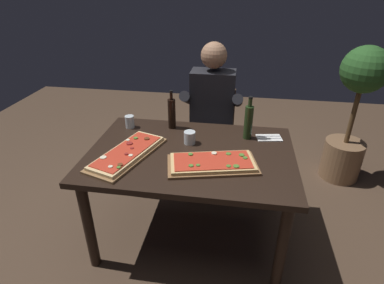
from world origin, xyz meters
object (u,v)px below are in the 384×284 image
Objects in this scene: oil_bottle_amber at (248,121)px; diner_chair at (212,131)px; pizza_rectangular_front at (212,163)px; seated_diner at (212,111)px; potted_plant_corner at (354,113)px; tumbler_far_side at (190,138)px; pizza_rectangular_left at (127,153)px; dining_table at (191,164)px; wine_bottle_dark at (172,113)px; tumbler_near_camera at (130,122)px.

diner_chair is at bearing 117.80° from oil_bottle_amber.
seated_diner reaches higher than pizza_rectangular_front.
diner_chair is 1.30m from potted_plant_corner.
seated_diner is at bearing 80.97° from tumbler_far_side.
diner_chair is (-0.31, 0.59, -0.39)m from oil_bottle_amber.
pizza_rectangular_front is at bearing -84.03° from seated_diner.
oil_bottle_amber reaches higher than pizza_rectangular_left.
diner_chair is (0.10, 0.73, -0.30)m from tumbler_far_side.
pizza_rectangular_front is 0.93× the size of pizza_rectangular_left.
pizza_rectangular_front is at bearing -43.31° from dining_table.
wine_bottle_dark is at bearing 66.80° from pizza_rectangular_left.
tumbler_near_camera is 0.87m from diner_chair.
potted_plant_corner is at bearing 20.46° from tumbler_near_camera.
wine_bottle_dark is at bearing -118.92° from diner_chair.
pizza_rectangular_front is at bearing -135.48° from potted_plant_corner.
pizza_rectangular_front is 1.05m from diner_chair.
oil_bottle_amber is 0.58m from seated_diner.
potted_plant_corner reaches higher than wine_bottle_dark.
dining_table is at bearing -94.62° from diner_chair.
pizza_rectangular_left is at bearing 176.48° from pizza_rectangular_front.
tumbler_near_camera is at bearing 159.77° from tumbler_far_side.
dining_table is at bearing -144.69° from oil_bottle_amber.
oil_bottle_amber is at bearing 26.08° from pizza_rectangular_left.
diner_chair reaches higher than pizza_rectangular_left.
dining_table is 0.25m from pizza_rectangular_front.
oil_bottle_amber is 0.92m from tumbler_near_camera.
seated_diner is (-0.09, 0.89, -0.02)m from pizza_rectangular_front.
tumbler_far_side reaches higher than pizza_rectangular_front.
seated_diner is at bearing -90.00° from diner_chair.
wine_bottle_dark is at bearing 127.33° from tumbler_far_side.
potted_plant_corner is (1.76, 1.13, -0.06)m from pizza_rectangular_left.
dining_table is 1.08× the size of potted_plant_corner.
pizza_rectangular_left is 0.51× the size of potted_plant_corner.
oil_bottle_amber is (0.22, 0.42, 0.11)m from pizza_rectangular_front.
tumbler_near_camera is 0.07× the size of potted_plant_corner.
tumbler_near_camera is at bearing -159.54° from potted_plant_corner.
diner_chair is at bearing 42.01° from tumbler_near_camera.
tumbler_far_side is at bearing 32.17° from pizza_rectangular_left.
dining_table is at bearing -95.37° from seated_diner.
oil_bottle_amber reaches higher than tumbler_far_side.
seated_diner is at bearing -167.77° from potted_plant_corner.
oil_bottle_amber is at bearing 62.78° from pizza_rectangular_front.
diner_chair is (0.07, 0.86, -0.16)m from dining_table.
pizza_rectangular_left is 0.89m from oil_bottle_amber.
tumbler_near_camera is (-0.92, 0.04, -0.09)m from oil_bottle_amber.
oil_bottle_amber is at bearing -56.47° from seated_diner.
pizza_rectangular_left reaches higher than dining_table.
oil_bottle_amber is 3.56× the size of tumbler_far_side.
tumbler_near_camera is (-0.54, 0.31, 0.14)m from dining_table.
potted_plant_corner is at bearing 32.75° from pizza_rectangular_left.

